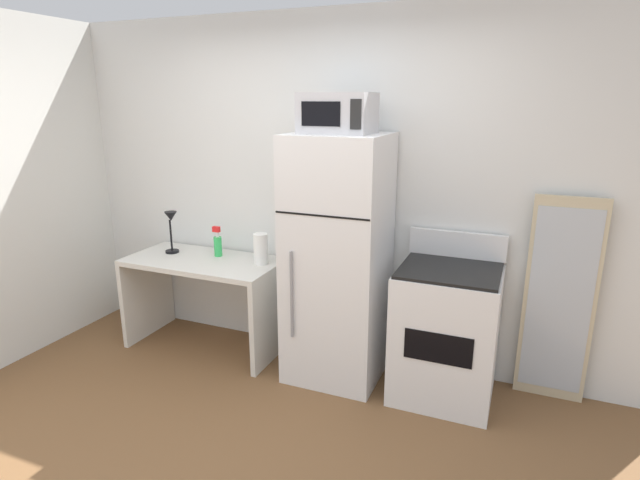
% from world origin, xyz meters
% --- Properties ---
extents(wall_back_white, '(5.00, 0.10, 2.60)m').
position_xyz_m(wall_back_white, '(0.00, 1.70, 1.30)').
color(wall_back_white, silver).
rests_on(wall_back_white, ground).
extents(desk, '(1.24, 0.61, 0.75)m').
position_xyz_m(desk, '(-0.91, 1.32, 0.53)').
color(desk, silver).
rests_on(desk, ground).
extents(desk_lamp, '(0.14, 0.12, 0.35)m').
position_xyz_m(desk_lamp, '(-1.24, 1.37, 0.99)').
color(desk_lamp, black).
rests_on(desk_lamp, desk).
extents(spray_bottle, '(0.06, 0.06, 0.25)m').
position_xyz_m(spray_bottle, '(-0.85, 1.44, 0.85)').
color(spray_bottle, green).
rests_on(spray_bottle, desk).
extents(paper_towel_roll, '(0.11, 0.11, 0.24)m').
position_xyz_m(paper_towel_roll, '(-0.43, 1.40, 0.87)').
color(paper_towel_roll, white).
rests_on(paper_towel_roll, desk).
extents(refrigerator, '(0.66, 0.63, 1.76)m').
position_xyz_m(refrigerator, '(0.23, 1.33, 0.88)').
color(refrigerator, white).
rests_on(refrigerator, ground).
extents(microwave, '(0.46, 0.35, 0.26)m').
position_xyz_m(microwave, '(0.23, 1.30, 1.89)').
color(microwave, '#B7B7BC').
rests_on(microwave, refrigerator).
extents(oven_range, '(0.66, 0.61, 1.10)m').
position_xyz_m(oven_range, '(1.01, 1.33, 0.47)').
color(oven_range, white).
rests_on(oven_range, ground).
extents(leaning_mirror, '(0.44, 0.03, 1.40)m').
position_xyz_m(leaning_mirror, '(1.69, 1.59, 0.70)').
color(leaning_mirror, '#C6B793').
rests_on(leaning_mirror, ground).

